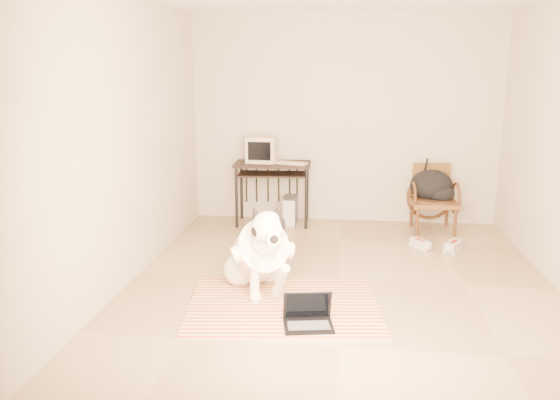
% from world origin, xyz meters
% --- Properties ---
extents(floor, '(4.50, 4.50, 0.00)m').
position_xyz_m(floor, '(0.00, 0.00, 0.00)').
color(floor, '#9A825E').
rests_on(floor, ground).
extents(wall_back, '(4.50, 0.00, 4.50)m').
position_xyz_m(wall_back, '(0.00, 2.25, 1.35)').
color(wall_back, '#C0B49E').
rests_on(wall_back, floor).
extents(wall_front, '(4.50, 0.00, 4.50)m').
position_xyz_m(wall_front, '(0.00, -2.25, 1.35)').
color(wall_front, '#C0B49E').
rests_on(wall_front, floor).
extents(wall_left, '(0.00, 4.50, 4.50)m').
position_xyz_m(wall_left, '(-2.00, 0.00, 1.35)').
color(wall_left, '#C0B49E').
rests_on(wall_left, floor).
extents(rug, '(1.74, 1.41, 0.02)m').
position_xyz_m(rug, '(-0.48, -0.67, 0.01)').
color(rug, '#C5441B').
rests_on(rug, floor).
extents(dog, '(0.73, 1.09, 0.90)m').
position_xyz_m(dog, '(-0.73, -0.35, 0.36)').
color(dog, white).
rests_on(dog, rug).
extents(laptop, '(0.42, 0.34, 0.27)m').
position_xyz_m(laptop, '(-0.24, -1.03, 0.08)').
color(laptop, black).
rests_on(laptop, rug).
extents(computer_desk, '(1.00, 0.58, 0.82)m').
position_xyz_m(computer_desk, '(-0.91, 1.93, 0.70)').
color(computer_desk, black).
rests_on(computer_desk, floor).
extents(crt_monitor, '(0.39, 0.38, 0.33)m').
position_xyz_m(crt_monitor, '(-1.05, 1.99, 0.98)').
color(crt_monitor, '#BEB094').
rests_on(crt_monitor, computer_desk).
extents(desk_keyboard, '(0.43, 0.27, 0.03)m').
position_xyz_m(desk_keyboard, '(-0.66, 1.86, 0.83)').
color(desk_keyboard, '#BEB094').
rests_on(desk_keyboard, computer_desk).
extents(pc_tower, '(0.17, 0.39, 0.37)m').
position_xyz_m(pc_tower, '(-0.68, 1.94, 0.18)').
color(pc_tower, '#4B4B4D').
rests_on(pc_tower, floor).
extents(rattan_chair, '(0.57, 0.55, 0.83)m').
position_xyz_m(rattan_chair, '(1.13, 1.88, 0.42)').
color(rattan_chair, brown).
rests_on(rattan_chair, floor).
extents(backpack, '(0.54, 0.45, 0.39)m').
position_xyz_m(backpack, '(1.13, 1.87, 0.56)').
color(backpack, black).
rests_on(backpack, rattan_chair).
extents(sneaker_left, '(0.24, 0.28, 0.09)m').
position_xyz_m(sneaker_left, '(0.90, 1.12, 0.04)').
color(sneaker_left, silver).
rests_on(sneaker_left, floor).
extents(sneaker_right, '(0.25, 0.32, 0.11)m').
position_xyz_m(sneaker_right, '(1.25, 1.05, 0.05)').
color(sneaker_right, silver).
rests_on(sneaker_right, floor).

